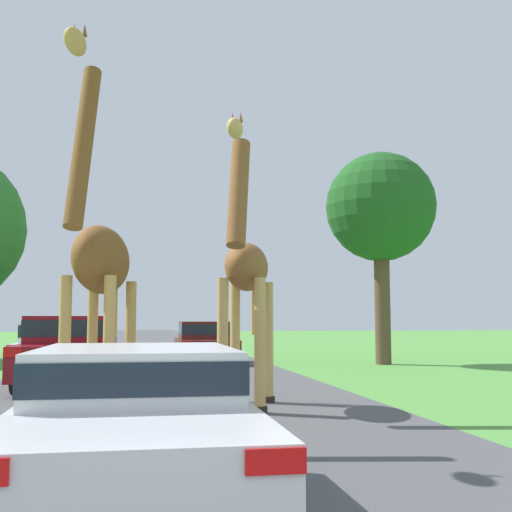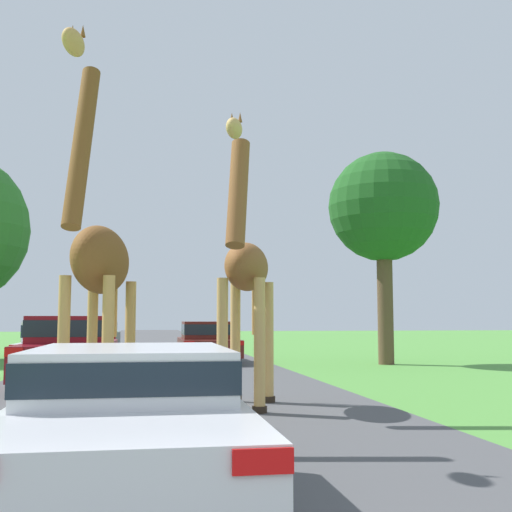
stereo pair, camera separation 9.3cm
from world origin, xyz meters
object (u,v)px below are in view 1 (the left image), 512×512
car_queue_right (205,341)px  tree_left_edge (381,209)px  car_lead_maroon (135,413)px  car_far_ahead (69,349)px  car_verge_right (53,344)px  car_queue_left (92,338)px  giraffe_companion (100,260)px  giraffe_near_road (246,272)px

car_queue_right → tree_left_edge: bearing=-18.5°
car_lead_maroon → car_far_ahead: (-1.56, 9.31, 0.12)m
car_verge_right → tree_left_edge: (10.44, 0.58, 4.44)m
car_lead_maroon → car_queue_left: bearing=95.3°
giraffe_companion → car_queue_right: bearing=-91.8°
giraffe_companion → car_queue_left: bearing=-75.1°
car_queue_left → car_queue_right: bearing=-46.2°
giraffe_companion → car_verge_right: (-1.95, 10.34, -1.58)m
car_lead_maroon → car_queue_right: car_queue_right is taller
car_lead_maroon → car_queue_left: car_queue_left is taller
giraffe_near_road → car_lead_maroon: giraffe_near_road is taller
car_queue_right → car_queue_left: 5.97m
car_lead_maroon → car_queue_left: 21.03m
car_queue_left → car_far_ahead: car_far_ahead is taller
car_far_ahead → giraffe_near_road: bearing=-51.2°
car_lead_maroon → tree_left_edge: size_ratio=0.66×
car_queue_right → car_far_ahead: size_ratio=0.95×
car_far_ahead → car_verge_right: car_far_ahead is taller
giraffe_near_road → car_verge_right: (-4.29, 8.98, -1.53)m
car_far_ahead → car_verge_right: 4.93m
car_queue_right → car_verge_right: size_ratio=1.10×
car_lead_maroon → car_far_ahead: size_ratio=1.04×
giraffe_near_road → car_verge_right: 10.07m
giraffe_companion → car_queue_left: 17.27m
car_queue_right → car_far_ahead: car_far_ahead is taller
giraffe_near_road → car_far_ahead: 5.52m
tree_left_edge → car_queue_left: bearing=147.7°
car_queue_left → tree_left_edge: (9.86, -6.23, 4.45)m
car_lead_maroon → car_verge_right: car_verge_right is taller
car_lead_maroon → giraffe_near_road: bearing=71.1°
car_verge_right → tree_left_edge: tree_left_edge is taller
car_queue_right → car_queue_left: car_queue_right is taller
car_queue_left → car_verge_right: bearing=-94.9°
car_queue_left → car_lead_maroon: bearing=-84.7°
car_queue_right → tree_left_edge: 7.51m
giraffe_near_road → car_verge_right: size_ratio=1.21×
car_lead_maroon → car_verge_right: (-2.52, 14.14, 0.06)m
car_queue_right → car_verge_right: same height
tree_left_edge → giraffe_near_road: bearing=-122.8°
car_queue_left → car_verge_right: 6.83m
giraffe_near_road → car_queue_left: 16.28m
giraffe_near_road → giraffe_companion: (-2.34, -1.36, 0.05)m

